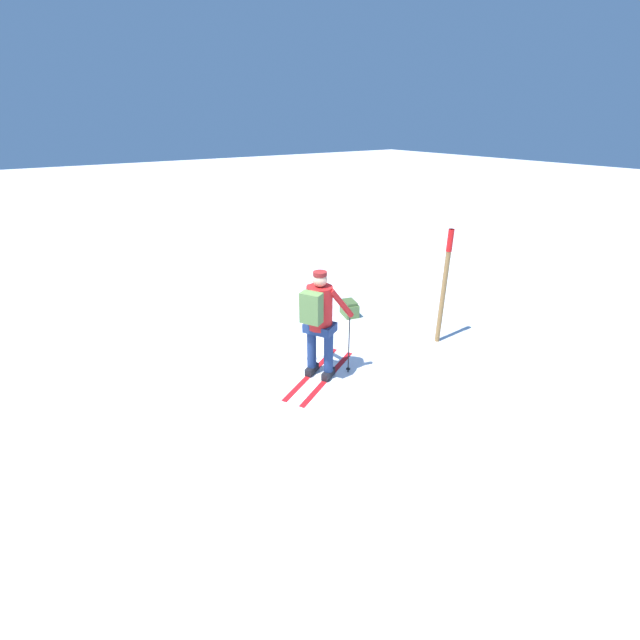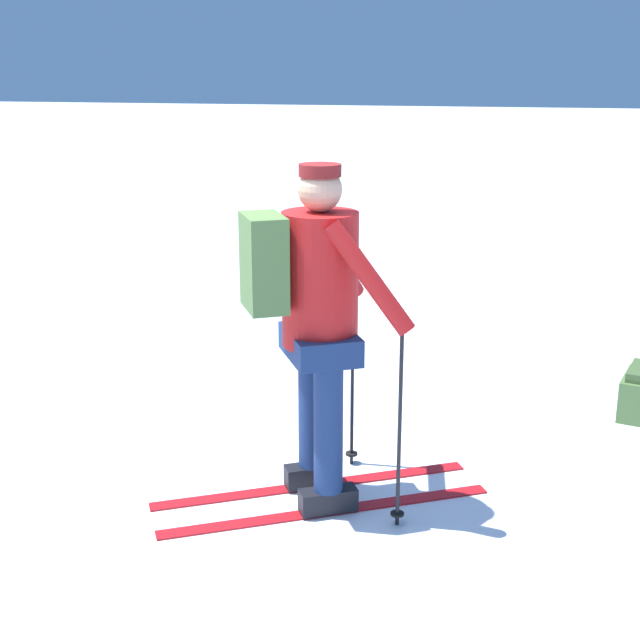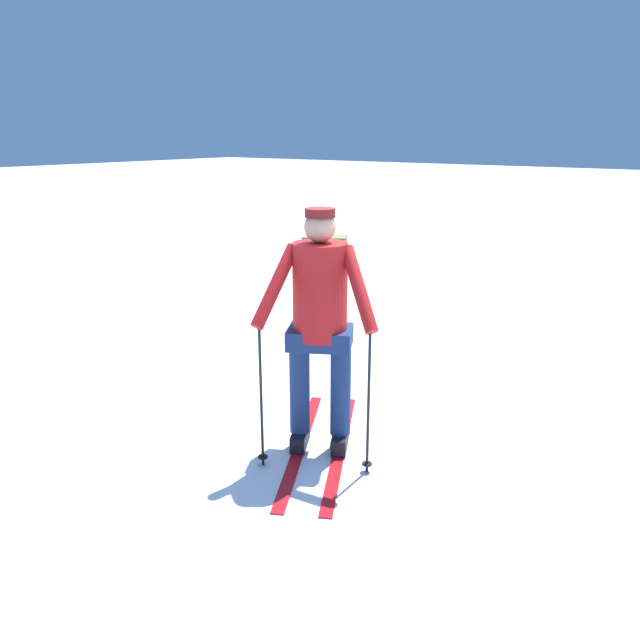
# 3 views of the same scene
# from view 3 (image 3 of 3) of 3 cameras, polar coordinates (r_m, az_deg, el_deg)

# --- Properties ---
(ground_plane) EXTENTS (80.00, 80.00, 0.00)m
(ground_plane) POSITION_cam_3_polar(r_m,az_deg,el_deg) (5.45, 3.77, -7.92)
(ground_plane) COLOR white
(skier) EXTENTS (1.76, 1.19, 1.79)m
(skier) POSITION_cam_3_polar(r_m,az_deg,el_deg) (4.41, 0.04, 0.70)
(skier) COLOR red
(skier) RESTS_ON ground_plane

